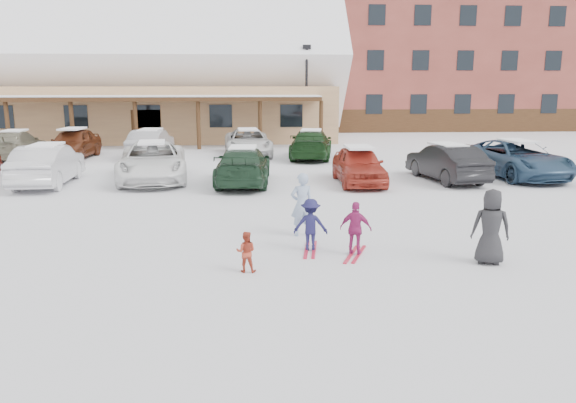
{
  "coord_description": "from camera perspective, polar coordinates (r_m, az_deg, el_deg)",
  "views": [
    {
      "loc": [
        -0.61,
        -12.38,
        3.85
      ],
      "look_at": [
        0.3,
        1.0,
        1.0
      ],
      "focal_mm": 35.0,
      "sensor_mm": 36.0,
      "label": 1
    }
  ],
  "objects": [
    {
      "name": "parked_car_9",
      "position": [
        30.12,
        -13.76,
        5.73
      ],
      "size": [
        1.86,
        4.57,
        1.47
      ],
      "primitive_type": "imported",
      "rotation": [
        0.0,
        0.0,
        3.07
      ],
      "color": "#9C9BA0",
      "rests_on": "ground"
    },
    {
      "name": "parked_car_5",
      "position": [
        23.22,
        15.83,
        3.83
      ],
      "size": [
        2.22,
        4.62,
        1.46
      ],
      "primitive_type": "imported",
      "rotation": [
        0.0,
        0.0,
        3.3
      ],
      "color": "black",
      "rests_on": "ground"
    },
    {
      "name": "adult_skier",
      "position": [
        14.25,
        1.41,
        -0.3
      ],
      "size": [
        0.66,
        0.51,
        1.63
      ],
      "primitive_type": "imported",
      "rotation": [
        0.0,
        0.0,
        3.36
      ],
      "color": "#90A4C4",
      "rests_on": "ground"
    },
    {
      "name": "parked_car_11",
      "position": [
        29.05,
        2.36,
        5.83
      ],
      "size": [
        2.83,
        5.3,
        1.46
      ],
      "primitive_type": "imported",
      "rotation": [
        0.0,
        0.0,
        2.98
      ],
      "color": "#173717",
      "rests_on": "ground"
    },
    {
      "name": "parked_car_7",
      "position": [
        31.71,
        -25.99,
        5.16
      ],
      "size": [
        2.46,
        5.21,
        1.47
      ],
      "primitive_type": "imported",
      "rotation": [
        0.0,
        0.0,
        3.22
      ],
      "color": "gray",
      "rests_on": "ground"
    },
    {
      "name": "parked_car_2",
      "position": [
        22.95,
        -13.59,
        3.97
      ],
      "size": [
        3.28,
        5.88,
        1.55
      ],
      "primitive_type": "imported",
      "rotation": [
        0.0,
        0.0,
        0.13
      ],
      "color": "white",
      "rests_on": "ground"
    },
    {
      "name": "ground",
      "position": [
        12.98,
        -1.03,
        -5.26
      ],
      "size": [
        160.0,
        160.0,
        0.0
      ],
      "primitive_type": "plane",
      "color": "white",
      "rests_on": "ground"
    },
    {
      "name": "child_navy",
      "position": [
        13.05,
        2.31,
        -2.38
      ],
      "size": [
        0.85,
        0.57,
        1.23
      ],
      "primitive_type": "imported",
      "rotation": [
        0.0,
        0.0,
        2.99
      ],
      "color": "#191742",
      "rests_on": "ground"
    },
    {
      "name": "lamp_post",
      "position": [
        36.06,
        1.89,
        11.4
      ],
      "size": [
        0.5,
        0.25,
        6.14
      ],
      "color": "black",
      "rests_on": "ground"
    },
    {
      "name": "child_magenta",
      "position": [
        12.77,
        6.9,
        -2.75
      ],
      "size": [
        0.78,
        0.55,
        1.24
      ],
      "primitive_type": "imported",
      "rotation": [
        0.0,
        0.0,
        2.76
      ],
      "color": "#9D2262",
      "rests_on": "ground"
    },
    {
      "name": "parked_car_4",
      "position": [
        21.87,
        7.19,
        3.67
      ],
      "size": [
        1.7,
        4.2,
        1.43
      ],
      "primitive_type": "imported",
      "rotation": [
        0.0,
        0.0,
        -0.0
      ],
      "color": "#AD3324",
      "rests_on": "ground"
    },
    {
      "name": "parked_car_1",
      "position": [
        23.28,
        -23.23,
        3.44
      ],
      "size": [
        1.83,
        4.77,
        1.55
      ],
      "primitive_type": "imported",
      "rotation": [
        0.0,
        0.0,
        3.18
      ],
      "color": "silver",
      "rests_on": "ground"
    },
    {
      "name": "parked_car_3",
      "position": [
        21.65,
        -4.58,
        3.64
      ],
      "size": [
        2.27,
        5.02,
        1.43
      ],
      "primitive_type": "imported",
      "rotation": [
        0.0,
        0.0,
        3.09
      ],
      "color": "#1D3825",
      "rests_on": "ground"
    },
    {
      "name": "alpine_hotel",
      "position": [
        52.74,
        13.11,
        16.91
      ],
      "size": [
        31.48,
        14.01,
        21.48
      ],
      "color": "brown",
      "rests_on": "ground"
    },
    {
      "name": "parked_car_10",
      "position": [
        30.16,
        -4.09,
        6.0
      ],
      "size": [
        2.69,
        5.26,
        1.42
      ],
      "primitive_type": "imported",
      "rotation": [
        0.0,
        0.0,
        0.07
      ],
      "color": "silver",
      "rests_on": "ground"
    },
    {
      "name": "bystander_dark",
      "position": [
        12.79,
        19.92,
        -2.44
      ],
      "size": [
        0.92,
        0.73,
        1.64
      ],
      "primitive_type": "imported",
      "rotation": [
        0.0,
        0.0,
        2.86
      ],
      "color": "#242427",
      "rests_on": "ground"
    },
    {
      "name": "skis_child_navy",
      "position": [
        13.21,
        2.29,
        -4.89
      ],
      "size": [
        0.41,
        1.41,
        0.03
      ],
      "primitive_type": "cube",
      "rotation": [
        0.0,
        0.0,
        2.99
      ],
      "color": "red",
      "rests_on": "ground"
    },
    {
      "name": "day_lodge",
      "position": [
        41.2,
        -15.97,
        11.69
      ],
      "size": [
        29.12,
        12.5,
        10.38
      ],
      "color": "tan",
      "rests_on": "ground"
    },
    {
      "name": "parked_car_8",
      "position": [
        30.98,
        -20.98,
        5.51
      ],
      "size": [
        2.06,
        4.62,
        1.54
      ],
      "primitive_type": "imported",
      "rotation": [
        0.0,
        0.0,
        -0.05
      ],
      "color": "#612B16",
      "rests_on": "ground"
    },
    {
      "name": "conifer_3",
      "position": [
        56.78,
        2.89,
        13.27
      ],
      "size": [
        3.96,
        3.96,
        9.18
      ],
      "color": "black",
      "rests_on": "ground"
    },
    {
      "name": "parked_car_6",
      "position": [
        25.05,
        22.21,
        4.02
      ],
      "size": [
        3.13,
        5.71,
        1.52
      ],
      "primitive_type": "imported",
      "rotation": [
        0.0,
        0.0,
        0.12
      ],
      "color": "navy",
      "rests_on": "ground"
    },
    {
      "name": "toddler_red",
      "position": [
        11.65,
        -4.29,
        -5.11
      ],
      "size": [
        0.46,
        0.38,
        0.86
      ],
      "primitive_type": "imported",
      "rotation": [
        0.0,
        0.0,
        3.01
      ],
      "color": "#AD3B26",
      "rests_on": "ground"
    },
    {
      "name": "skis_child_magenta",
      "position": [
        12.93,
        6.83,
        -5.34
      ],
      "size": [
        0.7,
        1.37,
        0.03
      ],
      "primitive_type": "cube",
      "rotation": [
        0.0,
        0.0,
        2.76
      ],
      "color": "red",
      "rests_on": "ground"
    }
  ]
}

